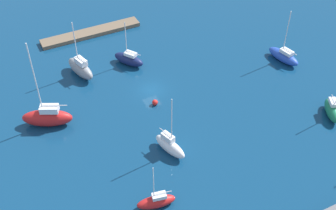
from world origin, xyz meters
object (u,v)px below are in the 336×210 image
(sailboat_green_east_end, at_px, (332,110))
(sailboat_blue_far_south, at_px, (284,56))
(sailboat_red_lone_south, at_px, (47,117))
(sailboat_navy_far_north, at_px, (129,59))
(sailboat_red_by_breakwater, at_px, (156,201))
(sailboat_white_mid_basin, at_px, (170,146))
(sailboat_gray_along_channel, at_px, (80,68))
(pier_dock, at_px, (91,33))
(mooring_buoy_red, at_px, (155,102))

(sailboat_green_east_end, height_order, sailboat_blue_far_south, sailboat_blue_far_south)
(sailboat_red_lone_south, relative_size, sailboat_green_east_end, 1.87)
(sailboat_red_lone_south, bearing_deg, sailboat_blue_far_south, -157.65)
(sailboat_navy_far_north, bearing_deg, sailboat_red_by_breakwater, 130.35)
(sailboat_white_mid_basin, distance_m, sailboat_blue_far_south, 28.54)
(sailboat_green_east_end, bearing_deg, sailboat_red_by_breakwater, -58.20)
(sailboat_blue_far_south, bearing_deg, sailboat_white_mid_basin, 99.17)
(sailboat_gray_along_channel, height_order, sailboat_navy_far_north, sailboat_gray_along_channel)
(pier_dock, height_order, mooring_buoy_red, mooring_buoy_red)
(sailboat_red_by_breakwater, height_order, mooring_buoy_red, sailboat_red_by_breakwater)
(pier_dock, bearing_deg, sailboat_green_east_end, 123.58)
(sailboat_white_mid_basin, xyz_separation_m, sailboat_red_by_breakwater, (5.37, 7.12, -0.33))
(sailboat_white_mid_basin, xyz_separation_m, sailboat_gray_along_channel, (5.39, -21.59, 0.26))
(sailboat_red_lone_south, height_order, sailboat_gray_along_channel, sailboat_red_lone_south)
(sailboat_red_by_breakwater, bearing_deg, sailboat_green_east_end, -162.90)
(pier_dock, xyz_separation_m, mooring_buoy_red, (-2.23, 23.06, 0.09))
(sailboat_gray_along_channel, distance_m, sailboat_navy_far_north, 8.21)
(pier_dock, relative_size, sailboat_navy_far_north, 2.31)
(pier_dock, bearing_deg, sailboat_navy_far_north, 103.06)
(sailboat_gray_along_channel, distance_m, sailboat_red_by_breakwater, 28.72)
(sailboat_green_east_end, bearing_deg, mooring_buoy_red, -95.69)
(sailboat_green_east_end, bearing_deg, sailboat_blue_far_south, -162.87)
(pier_dock, xyz_separation_m, sailboat_white_mid_basin, (0.07, 32.65, 0.81))
(sailboat_green_east_end, relative_size, sailboat_red_by_breakwater, 1.07)
(sailboat_green_east_end, height_order, sailboat_red_by_breakwater, sailboat_green_east_end)
(pier_dock, relative_size, sailboat_green_east_end, 2.49)
(sailboat_gray_along_channel, xyz_separation_m, sailboat_navy_far_north, (-8.17, 0.66, -0.38))
(sailboat_green_east_end, height_order, sailboat_navy_far_north, sailboat_navy_far_north)
(sailboat_red_lone_south, distance_m, sailboat_white_mid_basin, 18.19)
(sailboat_navy_far_north, bearing_deg, sailboat_blue_far_south, -147.70)
(sailboat_white_mid_basin, height_order, sailboat_gray_along_channel, sailboat_gray_along_channel)
(pier_dock, distance_m, sailboat_red_by_breakwater, 40.14)
(sailboat_gray_along_channel, bearing_deg, pier_dock, -42.04)
(sailboat_green_east_end, distance_m, mooring_buoy_red, 26.04)
(mooring_buoy_red, bearing_deg, sailboat_red_by_breakwater, 65.37)
(sailboat_gray_along_channel, relative_size, sailboat_blue_far_south, 1.04)
(sailboat_navy_far_north, relative_size, mooring_buoy_red, 9.07)
(sailboat_green_east_end, height_order, sailboat_white_mid_basin, sailboat_white_mid_basin)
(sailboat_navy_far_north, bearing_deg, sailboat_gray_along_channel, 51.94)
(sailboat_green_east_end, xyz_separation_m, sailboat_gray_along_channel, (29.84, -25.67, 0.36))
(sailboat_gray_along_channel, relative_size, sailboat_red_by_breakwater, 1.39)
(sailboat_green_east_end, distance_m, sailboat_gray_along_channel, 39.36)
(sailboat_navy_far_north, bearing_deg, sailboat_red_lone_south, 84.38)
(sailboat_navy_far_north, bearing_deg, sailboat_white_mid_basin, 138.97)
(sailboat_red_by_breakwater, bearing_deg, sailboat_white_mid_basin, -115.74)
(sailboat_white_mid_basin, bearing_deg, sailboat_green_east_end, 62.88)
(sailboat_white_mid_basin, bearing_deg, sailboat_blue_far_south, 93.24)
(sailboat_green_east_end, distance_m, sailboat_blue_far_south, 14.43)
(pier_dock, xyz_separation_m, sailboat_red_lone_south, (13.29, 20.16, 1.09))
(sailboat_white_mid_basin, relative_size, sailboat_blue_far_south, 1.02)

